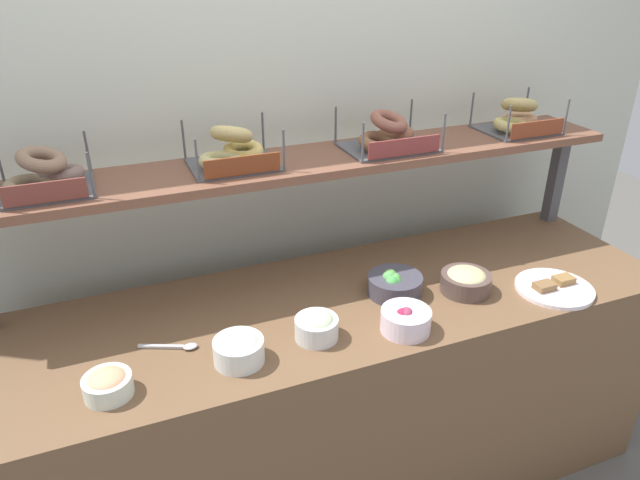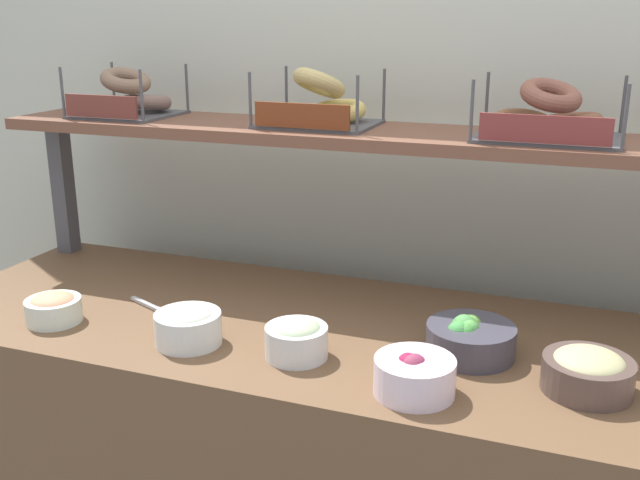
% 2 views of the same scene
% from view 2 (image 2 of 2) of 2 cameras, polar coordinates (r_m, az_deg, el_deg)
% --- Properties ---
extents(back_wall, '(3.55, 0.06, 2.40)m').
position_cam_2_polar(back_wall, '(2.10, 10.00, 7.20)').
color(back_wall, beige).
rests_on(back_wall, ground_plane).
extents(shelf_riser_left, '(0.05, 0.05, 0.40)m').
position_cam_2_polar(shelf_riser_left, '(2.36, -19.42, 3.84)').
color(shelf_riser_left, '#4C4C51').
rests_on(shelf_riser_left, deli_counter).
extents(upper_shelf, '(2.31, 0.32, 0.03)m').
position_cam_2_polar(upper_shelf, '(1.82, 8.41, 7.83)').
color(upper_shelf, brown).
rests_on(upper_shelf, shelf_riser_left).
extents(bowl_hummus, '(0.18, 0.18, 0.08)m').
position_cam_2_polar(bowl_hummus, '(1.53, 20.19, -9.61)').
color(bowl_hummus, brown).
rests_on(bowl_hummus, deli_counter).
extents(bowl_lox_spread, '(0.13, 0.13, 0.07)m').
position_cam_2_polar(bowl_lox_spread, '(1.86, -20.10, -4.98)').
color(bowl_lox_spread, silver).
rests_on(bowl_lox_spread, deli_counter).
extents(bowl_beet_salad, '(0.16, 0.16, 0.08)m').
position_cam_2_polar(bowl_beet_salad, '(1.44, 7.37, -10.39)').
color(bowl_beet_salad, white).
rests_on(bowl_beet_salad, deli_counter).
extents(bowl_scallion_spread, '(0.14, 0.14, 0.09)m').
position_cam_2_polar(bowl_scallion_spread, '(1.57, -1.86, -7.67)').
color(bowl_scallion_spread, silver).
rests_on(bowl_scallion_spread, deli_counter).
extents(bowl_veggie_mix, '(0.19, 0.19, 0.09)m').
position_cam_2_polar(bowl_veggie_mix, '(1.61, 11.60, -7.53)').
color(bowl_veggie_mix, '#43414E').
rests_on(bowl_veggie_mix, deli_counter).
extents(bowl_cream_cheese, '(0.15, 0.15, 0.09)m').
position_cam_2_polar(bowl_cream_cheese, '(1.66, -10.27, -6.51)').
color(bowl_cream_cheese, white).
rests_on(bowl_cream_cheese, deli_counter).
extents(serving_spoon_near_plate, '(0.17, 0.08, 0.01)m').
position_cam_2_polar(serving_spoon_near_plate, '(1.85, -12.45, -5.34)').
color(serving_spoon_near_plate, '#B7B7BC').
rests_on(serving_spoon_near_plate, deli_counter).
extents(bagel_basket_poppy, '(0.27, 0.24, 0.14)m').
position_cam_2_polar(bagel_basket_poppy, '(2.16, -14.91, 10.57)').
color(bagel_basket_poppy, '#4C4C51').
rests_on(bagel_basket_poppy, upper_shelf).
extents(bagel_basket_plain, '(0.30, 0.25, 0.16)m').
position_cam_2_polar(bagel_basket_plain, '(1.90, -0.16, 10.37)').
color(bagel_basket_plain, '#4C4C51').
rests_on(bagel_basket_plain, upper_shelf).
extents(bagel_basket_cinnamon_raisin, '(0.33, 0.25, 0.14)m').
position_cam_2_polar(bagel_basket_cinnamon_raisin, '(1.76, 17.36, 9.00)').
color(bagel_basket_cinnamon_raisin, '#4C4C51').
rests_on(bagel_basket_cinnamon_raisin, upper_shelf).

